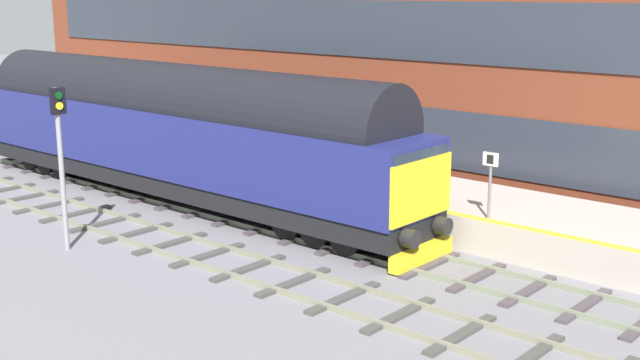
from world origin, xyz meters
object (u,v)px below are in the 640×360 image
object	(u,v)px
signal_post_near	(61,151)
waiting_passenger	(278,137)
diesel_locomotive	(173,129)
platform_number_sign	(490,175)

from	to	relation	value
signal_post_near	waiting_passenger	bearing A→B (deg)	1.02
waiting_passenger	diesel_locomotive	bearing A→B (deg)	64.08
diesel_locomotive	signal_post_near	world-z (taller)	diesel_locomotive
diesel_locomotive	platform_number_sign	xyz separation A→B (m)	(1.87, -10.88, -0.27)
waiting_passenger	platform_number_sign	bearing A→B (deg)	174.50
platform_number_sign	waiting_passenger	world-z (taller)	platform_number_sign
signal_post_near	platform_number_sign	size ratio (longest dim) A/B	2.47
diesel_locomotive	platform_number_sign	bearing A→B (deg)	-80.25
diesel_locomotive	waiting_passenger	world-z (taller)	diesel_locomotive
diesel_locomotive	waiting_passenger	size ratio (longest dim) A/B	12.40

